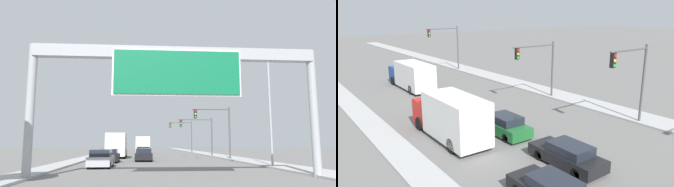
{
  "view_description": "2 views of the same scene",
  "coord_description": "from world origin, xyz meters",
  "views": [
    {
      "loc": [
        -2.02,
        -0.63,
        1.97
      ],
      "look_at": [
        0.0,
        24.32,
        5.76
      ],
      "focal_mm": 35.0,
      "sensor_mm": 36.0,
      "label": 1
    },
    {
      "loc": [
        -15.0,
        24.37,
        8.74
      ],
      "look_at": [
        -0.09,
        44.39,
        2.4
      ],
      "focal_mm": 35.0,
      "sensor_mm": 36.0,
      "label": 2
    }
  ],
  "objects": [
    {
      "name": "car_mid_center",
      "position": [
        -1.75,
        36.23,
        0.66
      ],
      "size": [
        1.86,
        4.7,
        1.38
      ],
      "color": "black",
      "rests_on": "ground"
    },
    {
      "name": "traffic_light_far_intersection",
      "position": [
        6.96,
        68.0,
        4.42
      ],
      "size": [
        4.95,
        0.32,
        6.52
      ],
      "color": "#4C4C4F",
      "rests_on": "ground"
    },
    {
      "name": "median_strip_left",
      "position": [
        -9.0,
        60.0,
        0.07
      ],
      "size": [
        2.0,
        120.0,
        0.15
      ],
      "color": "#A8A8A8",
      "rests_on": "ground"
    },
    {
      "name": "sidewalk_right",
      "position": [
        9.5,
        60.0,
        0.07
      ],
      "size": [
        3.0,
        120.0,
        0.15
      ],
      "color": "#A8A8A8",
      "rests_on": "ground"
    },
    {
      "name": "car_near_center",
      "position": [
        -1.75,
        42.4,
        0.7
      ],
      "size": [
        1.86,
        4.51,
        1.49
      ],
      "color": "#1E662D",
      "rests_on": "ground"
    },
    {
      "name": "traffic_light_mid_block",
      "position": [
        6.78,
        48.0,
        3.94
      ],
      "size": [
        5.14,
        0.32,
        5.74
      ],
      "color": "#4C4C4F",
      "rests_on": "ground"
    },
    {
      "name": "truck_box_secondary",
      "position": [
        -5.25,
        43.85,
        1.64
      ],
      "size": [
        2.45,
        7.77,
        3.23
      ],
      "color": "red",
      "rests_on": "ground"
    },
    {
      "name": "traffic_light_near_intersection",
      "position": [
        7.06,
        38.0,
        4.24
      ],
      "size": [
        4.57,
        0.32,
        6.27
      ],
      "color": "#4C4C4F",
      "rests_on": "ground"
    },
    {
      "name": "truck_box_primary",
      "position": [
        -1.75,
        60.18,
        1.58
      ],
      "size": [
        2.45,
        8.79,
        3.08
      ],
      "color": "navy",
      "rests_on": "ground"
    }
  ]
}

